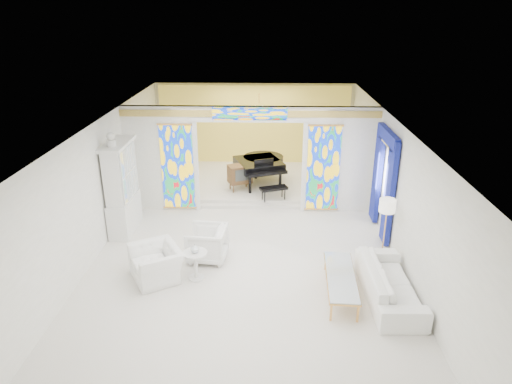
{
  "coord_description": "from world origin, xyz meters",
  "views": [
    {
      "loc": [
        0.5,
        -10.09,
        5.44
      ],
      "look_at": [
        0.21,
        0.2,
        1.26
      ],
      "focal_mm": 32.0,
      "sensor_mm": 36.0,
      "label": 1
    }
  ],
  "objects_px": {
    "armchair_right": "(207,243)",
    "coffee_table": "(341,277)",
    "tv_console": "(240,174)",
    "china_cabinet": "(122,188)",
    "sofa": "(390,283)",
    "grand_piano": "(261,163)",
    "armchair_left": "(156,263)"
  },
  "relations": [
    {
      "from": "tv_console",
      "to": "grand_piano",
      "type": "bearing_deg",
      "value": 21.03
    },
    {
      "from": "armchair_right",
      "to": "sofa",
      "type": "relative_size",
      "value": 0.37
    },
    {
      "from": "china_cabinet",
      "to": "armchair_left",
      "type": "height_order",
      "value": "china_cabinet"
    },
    {
      "from": "china_cabinet",
      "to": "armchair_right",
      "type": "xyz_separation_m",
      "value": [
        2.33,
        -1.45,
        -0.77
      ]
    },
    {
      "from": "china_cabinet",
      "to": "coffee_table",
      "type": "relative_size",
      "value": 1.39
    },
    {
      "from": "china_cabinet",
      "to": "sofa",
      "type": "height_order",
      "value": "china_cabinet"
    },
    {
      "from": "china_cabinet",
      "to": "sofa",
      "type": "relative_size",
      "value": 1.16
    },
    {
      "from": "armchair_left",
      "to": "sofa",
      "type": "height_order",
      "value": "armchair_left"
    },
    {
      "from": "coffee_table",
      "to": "tv_console",
      "type": "bearing_deg",
      "value": 114.31
    },
    {
      "from": "tv_console",
      "to": "coffee_table",
      "type": "bearing_deg",
      "value": -88.26
    },
    {
      "from": "china_cabinet",
      "to": "tv_console",
      "type": "relative_size",
      "value": 3.35
    },
    {
      "from": "tv_console",
      "to": "sofa",
      "type": "bearing_deg",
      "value": -80.71
    },
    {
      "from": "armchair_right",
      "to": "tv_console",
      "type": "bearing_deg",
      "value": 177.59
    },
    {
      "from": "armchair_right",
      "to": "coffee_table",
      "type": "bearing_deg",
      "value": 70.7
    },
    {
      "from": "coffee_table",
      "to": "china_cabinet",
      "type": "bearing_deg",
      "value": 152.07
    },
    {
      "from": "armchair_left",
      "to": "grand_piano",
      "type": "relative_size",
      "value": 0.4
    },
    {
      "from": "armchair_right",
      "to": "tv_console",
      "type": "relative_size",
      "value": 1.08
    },
    {
      "from": "china_cabinet",
      "to": "tv_console",
      "type": "height_order",
      "value": "china_cabinet"
    },
    {
      "from": "grand_piano",
      "to": "armchair_right",
      "type": "bearing_deg",
      "value": -124.94
    },
    {
      "from": "armchair_left",
      "to": "armchair_right",
      "type": "height_order",
      "value": "armchair_right"
    },
    {
      "from": "armchair_right",
      "to": "tv_console",
      "type": "xyz_separation_m",
      "value": [
        0.52,
        3.91,
        0.3
      ]
    },
    {
      "from": "armchair_right",
      "to": "grand_piano",
      "type": "height_order",
      "value": "grand_piano"
    },
    {
      "from": "armchair_left",
      "to": "armchair_right",
      "type": "distance_m",
      "value": 1.29
    },
    {
      "from": "grand_piano",
      "to": "tv_console",
      "type": "height_order",
      "value": "grand_piano"
    },
    {
      "from": "armchair_right",
      "to": "grand_piano",
      "type": "xyz_separation_m",
      "value": [
        1.17,
        4.53,
        0.45
      ]
    },
    {
      "from": "sofa",
      "to": "grand_piano",
      "type": "relative_size",
      "value": 0.85
    },
    {
      "from": "china_cabinet",
      "to": "tv_console",
      "type": "distance_m",
      "value": 3.8
    },
    {
      "from": "grand_piano",
      "to": "armchair_left",
      "type": "bearing_deg",
      "value": -132.35
    },
    {
      "from": "sofa",
      "to": "coffee_table",
      "type": "height_order",
      "value": "sofa"
    },
    {
      "from": "coffee_table",
      "to": "grand_piano",
      "type": "distance_m",
      "value": 6.1
    },
    {
      "from": "sofa",
      "to": "tv_console",
      "type": "xyz_separation_m",
      "value": [
        -3.32,
        5.34,
        0.35
      ]
    },
    {
      "from": "sofa",
      "to": "grand_piano",
      "type": "distance_m",
      "value": 6.54
    }
  ]
}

